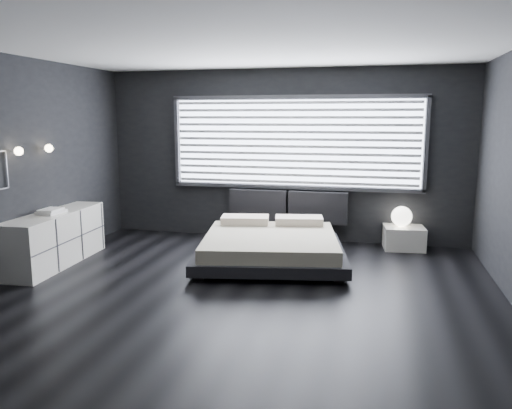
# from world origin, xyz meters

# --- Properties ---
(room) EXTENTS (6.04, 6.00, 2.80)m
(room) POSITION_xyz_m (0.00, 0.00, 1.40)
(room) COLOR black
(room) RESTS_ON ground
(window) EXTENTS (4.14, 0.09, 1.52)m
(window) POSITION_xyz_m (0.20, 2.70, 1.61)
(window) COLOR white
(window) RESTS_ON ground
(headboard) EXTENTS (1.96, 0.16, 0.52)m
(headboard) POSITION_xyz_m (0.11, 2.64, 0.57)
(headboard) COLOR black
(headboard) RESTS_ON ground
(sconce_near) EXTENTS (0.18, 0.11, 0.11)m
(sconce_near) POSITION_xyz_m (-2.88, 0.05, 1.60)
(sconce_near) COLOR silver
(sconce_near) RESTS_ON ground
(sconce_far) EXTENTS (0.18, 0.11, 0.11)m
(sconce_far) POSITION_xyz_m (-2.88, 0.65, 1.60)
(sconce_far) COLOR silver
(sconce_far) RESTS_ON ground
(bed) EXTENTS (2.33, 2.26, 0.52)m
(bed) POSITION_xyz_m (0.10, 1.31, 0.24)
(bed) COLOR black
(bed) RESTS_ON ground
(nightstand) EXTENTS (0.65, 0.56, 0.35)m
(nightstand) POSITION_xyz_m (1.96, 2.50, 0.18)
(nightstand) COLOR white
(nightstand) RESTS_ON ground
(orb_lamp) EXTENTS (0.31, 0.31, 0.31)m
(orb_lamp) POSITION_xyz_m (1.92, 2.51, 0.51)
(orb_lamp) COLOR white
(orb_lamp) RESTS_ON nightstand
(dresser) EXTENTS (0.61, 1.85, 0.73)m
(dresser) POSITION_xyz_m (-2.78, 0.51, 0.37)
(dresser) COLOR white
(dresser) RESTS_ON ground
(book_stack) EXTENTS (0.29, 0.36, 0.07)m
(book_stack) POSITION_xyz_m (-2.76, 0.44, 0.76)
(book_stack) COLOR white
(book_stack) RESTS_ON dresser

